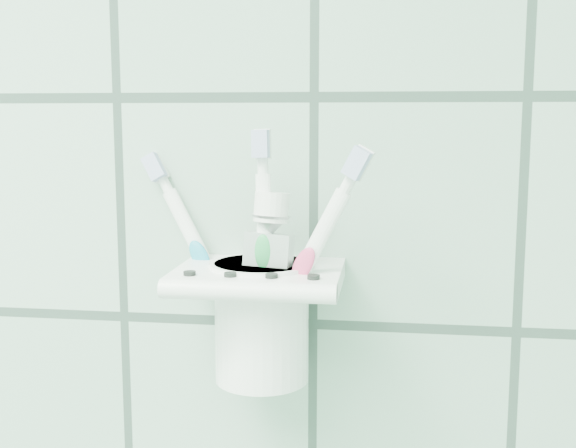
# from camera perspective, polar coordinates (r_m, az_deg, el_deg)

# --- Properties ---
(holder_bracket) EXTENTS (0.13, 0.11, 0.04)m
(holder_bracket) POSITION_cam_1_polar(r_m,az_deg,el_deg) (0.57, -2.27, -4.32)
(holder_bracket) COLOR white
(holder_bracket) RESTS_ON wall_back
(cup) EXTENTS (0.08, 0.08, 0.10)m
(cup) POSITION_cam_1_polar(r_m,az_deg,el_deg) (0.58, -2.09, -7.32)
(cup) COLOR white
(cup) RESTS_ON holder_bracket
(toothbrush_pink) EXTENTS (0.09, 0.04, 0.19)m
(toothbrush_pink) POSITION_cam_1_polar(r_m,az_deg,el_deg) (0.58, -2.55, -1.71)
(toothbrush_pink) COLOR white
(toothbrush_pink) RESTS_ON cup
(toothbrush_blue) EXTENTS (0.02, 0.02, 0.19)m
(toothbrush_blue) POSITION_cam_1_polar(r_m,az_deg,el_deg) (0.55, -1.66, -2.45)
(toothbrush_blue) COLOR white
(toothbrush_blue) RESTS_ON cup
(toothbrush_orange) EXTENTS (0.09, 0.03, 0.20)m
(toothbrush_orange) POSITION_cam_1_polar(r_m,az_deg,el_deg) (0.56, -3.19, -1.82)
(toothbrush_orange) COLOR white
(toothbrush_orange) RESTS_ON cup
(toothpaste_tube) EXTENTS (0.05, 0.04, 0.15)m
(toothpaste_tube) POSITION_cam_1_polar(r_m,az_deg,el_deg) (0.56, -2.27, -3.85)
(toothpaste_tube) COLOR silver
(toothpaste_tube) RESTS_ON cup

